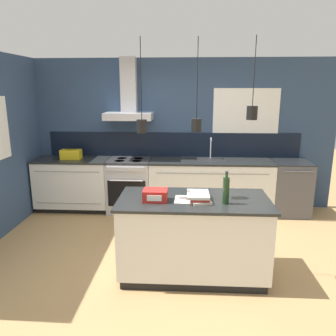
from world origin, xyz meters
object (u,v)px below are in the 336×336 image
at_px(book_stack, 199,197).
at_px(oven_range, 130,185).
at_px(dishwasher, 289,188).
at_px(yellow_toolbox, 71,154).
at_px(bottle_on_island, 226,190).
at_px(red_supply_box, 155,195).

bearing_deg(book_stack, oven_range, 118.63).
bearing_deg(dishwasher, yellow_toolbox, 180.00).
height_order(bottle_on_island, red_supply_box, bottle_on_island).
height_order(dishwasher, yellow_toolbox, yellow_toolbox).
relative_size(dishwasher, book_stack, 2.44).
xyz_separation_m(bottle_on_island, book_stack, (-0.28, 0.09, -0.11)).
bearing_deg(book_stack, yellow_toolbox, 136.02).
relative_size(red_supply_box, yellow_toolbox, 0.76).
xyz_separation_m(bottle_on_island, red_supply_box, (-0.75, 0.05, -0.09)).
xyz_separation_m(red_supply_box, yellow_toolbox, (-1.65, 2.08, 0.02)).
xyz_separation_m(oven_range, red_supply_box, (0.65, -2.08, 0.52)).
height_order(book_stack, yellow_toolbox, yellow_toolbox).
relative_size(oven_range, red_supply_box, 3.51).
xyz_separation_m(book_stack, yellow_toolbox, (-2.12, 2.05, 0.04)).
xyz_separation_m(oven_range, book_stack, (1.12, -2.05, 0.50)).
bearing_deg(oven_range, book_stack, -61.37).
bearing_deg(oven_range, dishwasher, 0.09).
distance_m(bottle_on_island, red_supply_box, 0.76).
bearing_deg(book_stack, red_supply_box, -176.15).
xyz_separation_m(dishwasher, red_supply_box, (-2.09, -2.08, 0.52)).
distance_m(book_stack, red_supply_box, 0.47).
relative_size(bottle_on_island, red_supply_box, 1.36).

